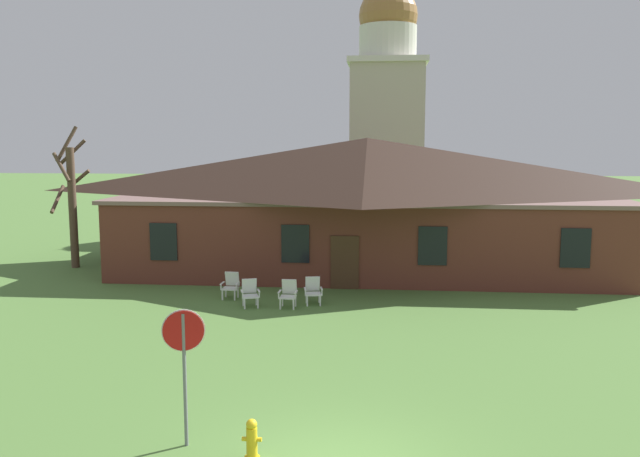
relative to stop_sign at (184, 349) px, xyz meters
The scene contains 9 objects.
brick_building 18.65m from the stop_sign, 80.94° to the left, with size 22.02×10.40×5.88m.
dome_tower 33.76m from the stop_sign, 83.31° to the left, with size 5.18×5.18×16.79m.
stop_sign is the anchor object (origin of this frame).
lawn_chair_by_porch 11.73m from the stop_sign, 99.17° to the left, with size 0.66×0.69×0.96m.
lawn_chair_near_door 10.52m from the stop_sign, 95.05° to the left, with size 0.75×0.81×0.96m.
lawn_chair_left_end 10.51m from the stop_sign, 87.58° to the left, with size 0.65×0.68×0.96m.
lawn_chair_middle 11.10m from the stop_sign, 83.56° to the left, with size 0.72×0.76×0.96m.
bare_tree_beside_building 19.59m from the stop_sign, 122.01° to the left, with size 1.48×1.56×6.42m.
fire_hydrant 2.09m from the stop_sign, 19.03° to the right, with size 0.36×0.28×0.79m.
Camera 1 is at (0.71, -10.58, 5.74)m, focal length 36.29 mm.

